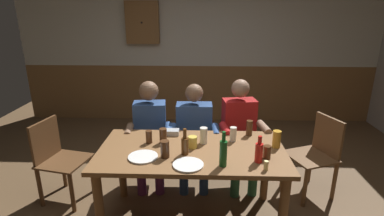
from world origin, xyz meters
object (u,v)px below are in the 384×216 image
at_px(condiment_caddy, 172,132).
at_px(pint_glass_1, 193,142).
at_px(person_1, 194,131).
at_px(pint_glass_8, 165,149).
at_px(person_0, 150,129).
at_px(person_2, 240,130).
at_px(pint_glass_4, 233,134).
at_px(pint_glass_7, 149,137).
at_px(pint_glass_5, 249,128).
at_px(chair_empty_far_end, 317,153).
at_px(chair_empty_near_left, 58,158).
at_px(plate_0, 143,157).
at_px(bottle_2, 259,152).
at_px(pint_glass_2, 267,152).
at_px(dining_table, 192,160).
at_px(pint_glass_6, 163,136).
at_px(table_candle, 266,166).
at_px(bottle_0, 223,152).
at_px(wall_dart_cabinet, 142,22).
at_px(bottle_1, 185,145).
at_px(pint_glass_3, 204,135).
at_px(pint_glass_0, 277,139).
at_px(plate_1, 188,165).

xyz_separation_m(condiment_caddy, pint_glass_1, (0.22, -0.30, 0.03)).
xyz_separation_m(person_1, pint_glass_8, (-0.22, -0.84, 0.18)).
xyz_separation_m(person_0, person_2, (1.02, -0.00, 0.01)).
xyz_separation_m(pint_glass_4, pint_glass_7, (-0.80, -0.07, -0.01)).
distance_m(person_1, pint_glass_5, 0.68).
bearing_deg(person_1, chair_empty_far_end, 172.15).
height_order(chair_empty_near_left, pint_glass_1, chair_empty_near_left).
height_order(person_0, plate_0, person_0).
relative_size(bottle_2, pint_glass_5, 1.50).
bearing_deg(pint_glass_8, pint_glass_2, 0.66).
relative_size(dining_table, pint_glass_6, 11.87).
xyz_separation_m(pint_glass_1, pint_glass_7, (-0.42, 0.09, 0.01)).
height_order(table_candle, bottle_0, bottle_0).
bearing_deg(pint_glass_6, plate_0, -113.59).
xyz_separation_m(dining_table, bottle_2, (0.56, -0.22, 0.20)).
distance_m(person_2, pint_glass_8, 1.13).
relative_size(condiment_caddy, pint_glass_2, 1.21).
relative_size(person_1, wall_dart_cabinet, 1.69).
bearing_deg(person_0, chair_empty_far_end, 168.99).
xyz_separation_m(pint_glass_2, pint_glass_5, (-0.08, 0.50, 0.02)).
relative_size(person_0, pint_glass_8, 7.94).
xyz_separation_m(chair_empty_near_left, pint_glass_8, (1.21, -0.48, 0.36)).
bearing_deg(pint_glass_8, chair_empty_far_end, 23.59).
bearing_deg(chair_empty_near_left, pint_glass_7, 91.73).
distance_m(bottle_1, pint_glass_7, 0.42).
distance_m(pint_glass_3, pint_glass_5, 0.50).
relative_size(person_0, plate_0, 4.73).
xyz_separation_m(pint_glass_4, pint_glass_5, (0.18, 0.15, 0.01)).
relative_size(pint_glass_1, pint_glass_6, 0.77).
bearing_deg(pint_glass_0, wall_dart_cabinet, 122.61).
height_order(person_1, person_2, person_2).
relative_size(plate_1, pint_glass_2, 2.19).
height_order(bottle_2, pint_glass_0, bottle_2).
xyz_separation_m(pint_glass_2, pint_glass_8, (-0.87, -0.01, 0.02)).
distance_m(table_candle, bottle_0, 0.35).
xyz_separation_m(dining_table, pint_glass_5, (0.57, 0.34, 0.19)).
height_order(pint_glass_4, pint_glass_8, pint_glass_8).
bearing_deg(bottle_1, plate_0, -167.09).
height_order(pint_glass_0, pint_glass_2, pint_glass_0).
height_order(bottle_0, pint_glass_7, bottle_0).
xyz_separation_m(condiment_caddy, pint_glass_8, (-0.01, -0.49, 0.05)).
height_order(plate_0, bottle_1, bottle_1).
bearing_deg(dining_table, bottle_0, -48.27).
relative_size(dining_table, person_2, 1.37).
height_order(plate_1, pint_glass_0, pint_glass_0).
distance_m(person_1, pint_glass_0, 1.00).
relative_size(chair_empty_near_left, pint_glass_1, 7.96).
bearing_deg(pint_glass_8, pint_glass_4, 30.19).
height_order(plate_0, pint_glass_2, pint_glass_2).
distance_m(table_candle, pint_glass_8, 0.84).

